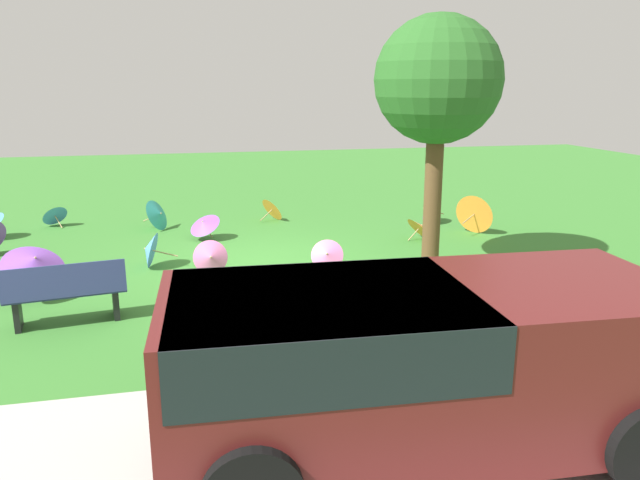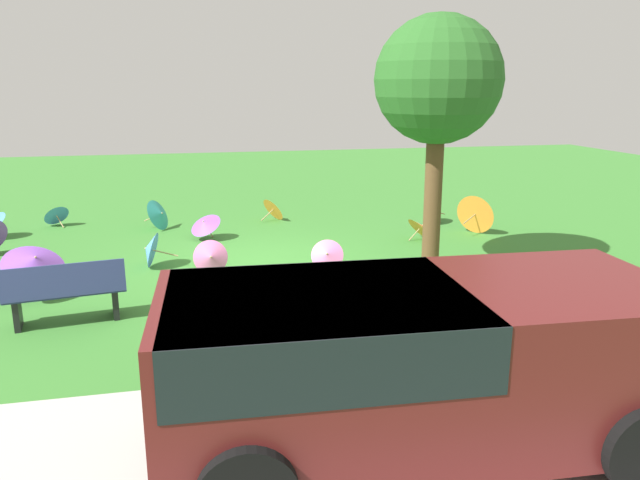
# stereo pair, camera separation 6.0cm
# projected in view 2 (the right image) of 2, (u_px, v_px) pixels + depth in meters

# --- Properties ---
(ground) EXTENTS (40.00, 40.00, 0.00)m
(ground) POSITION_uv_depth(u_px,v_px,m) (266.00, 263.00, 11.50)
(ground) COLOR #387A2D
(road_strip) EXTENTS (40.00, 3.65, 0.01)m
(road_strip) POSITION_uv_depth(u_px,v_px,m) (362.00, 464.00, 5.39)
(road_strip) COLOR #B2AFA8
(road_strip) RESTS_ON ground
(van_dark) EXTENTS (4.68, 2.30, 1.53)m
(van_dark) POSITION_uv_depth(u_px,v_px,m) (401.00, 355.00, 5.46)
(van_dark) COLOR #591919
(van_dark) RESTS_ON ground
(park_bench) EXTENTS (1.65, 0.71, 0.90)m
(park_bench) POSITION_uv_depth(u_px,v_px,m) (66.00, 292.00, 8.47)
(park_bench) COLOR navy
(park_bench) RESTS_ON ground
(shade_tree) EXTENTS (2.16, 2.16, 4.43)m
(shade_tree) POSITION_uv_depth(u_px,v_px,m) (438.00, 83.00, 10.25)
(shade_tree) COLOR brown
(shade_tree) RESTS_ON ground
(parasol_purple_0) EXTENTS (1.30, 1.29, 0.93)m
(parasol_purple_0) POSITION_uv_depth(u_px,v_px,m) (35.00, 262.00, 9.43)
(parasol_purple_0) COLOR tan
(parasol_purple_0) RESTS_ON ground
(parasol_purple_1) EXTENTS (0.93, 0.93, 0.60)m
(parasol_purple_1) POSITION_uv_depth(u_px,v_px,m) (205.00, 223.00, 13.16)
(parasol_purple_1) COLOR tan
(parasol_purple_1) RESTS_ON ground
(parasol_orange_0) EXTENTS (0.61, 0.70, 0.54)m
(parasol_orange_0) POSITION_uv_depth(u_px,v_px,m) (421.00, 227.00, 13.19)
(parasol_orange_0) COLOR tan
(parasol_orange_0) RESTS_ON ground
(parasol_pink_0) EXTENTS (0.62, 0.53, 0.62)m
(parasol_pink_0) POSITION_uv_depth(u_px,v_px,m) (211.00, 257.00, 10.77)
(parasol_pink_0) COLOR tan
(parasol_pink_0) RESTS_ON ground
(parasol_orange_1) EXTENTS (0.71, 0.77, 0.60)m
(parasol_orange_1) POSITION_uv_depth(u_px,v_px,m) (274.00, 208.00, 15.09)
(parasol_orange_1) COLOR tan
(parasol_orange_1) RESTS_ON ground
(parasol_teal_0) EXTENTS (0.73, 0.85, 0.72)m
(parasol_teal_0) POSITION_uv_depth(u_px,v_px,m) (160.00, 214.00, 14.12)
(parasol_teal_0) COLOR tan
(parasol_teal_0) RESTS_ON ground
(parasol_blue_1) EXTENTS (0.73, 0.69, 0.55)m
(parasol_blue_1) POSITION_uv_depth(u_px,v_px,m) (56.00, 214.00, 14.50)
(parasol_blue_1) COLOR tan
(parasol_blue_1) RESTS_ON ground
(parasol_blue_2) EXTENTS (0.72, 0.70, 0.68)m
(parasol_blue_2) POSITION_uv_depth(u_px,v_px,m) (149.00, 249.00, 11.18)
(parasol_blue_2) COLOR tan
(parasol_blue_2) RESTS_ON ground
(parasol_pink_1) EXTENTS (0.68, 0.63, 0.56)m
(parasol_pink_1) POSITION_uv_depth(u_px,v_px,m) (327.00, 254.00, 11.04)
(parasol_pink_1) COLOR tan
(parasol_pink_1) RESTS_ON ground
(parasol_purple_3) EXTENTS (0.65, 0.73, 0.70)m
(parasol_purple_3) POSITION_uv_depth(u_px,v_px,m) (427.00, 209.00, 14.76)
(parasol_purple_3) COLOR tan
(parasol_purple_3) RESTS_ON ground
(parasol_orange_4) EXTENTS (0.90, 0.91, 0.90)m
(parasol_orange_4) POSITION_uv_depth(u_px,v_px,m) (477.00, 213.00, 13.75)
(parasol_orange_4) COLOR tan
(parasol_orange_4) RESTS_ON ground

